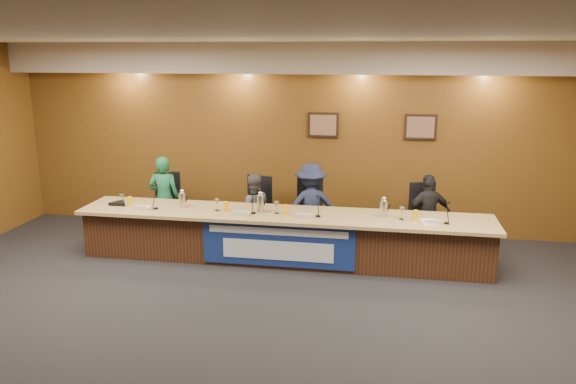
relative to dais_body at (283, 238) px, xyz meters
name	(u,v)px	position (x,y,z in m)	size (l,w,h in m)	color
floor	(243,337)	(0.00, -2.40, -0.35)	(10.00, 10.00, 0.00)	black
ceiling	(237,35)	(0.00, -2.40, 2.85)	(10.00, 8.00, 0.04)	silver
wall_back	(300,139)	(0.00, 1.60, 1.25)	(10.00, 0.04, 3.20)	brown
soffit	(298,58)	(0.00, 1.35, 2.60)	(10.00, 0.50, 0.50)	beige
dais_body	(283,238)	(0.00, 0.00, 0.00)	(6.00, 0.80, 0.70)	#402212
dais_top	(282,215)	(0.00, -0.05, 0.38)	(6.10, 0.95, 0.05)	tan
banner	(278,245)	(0.00, -0.41, 0.03)	(2.20, 0.02, 0.65)	navy
banner_text_upper	(278,232)	(0.00, -0.43, 0.23)	(2.00, 0.01, 0.10)	silver
banner_text_lower	(278,251)	(0.00, -0.43, -0.05)	(1.60, 0.01, 0.28)	silver
wall_photo_left	(323,125)	(0.40, 1.57, 1.50)	(0.52, 0.04, 0.42)	black
wall_photo_right	(420,127)	(2.00, 1.57, 1.50)	(0.52, 0.04, 0.42)	black
panelist_a	(164,198)	(-2.11, 0.63, 0.35)	(0.51, 0.34, 1.40)	#175F39
panelist_b	(253,210)	(-0.60, 0.63, 0.23)	(0.56, 0.44, 1.16)	#49494E
panelist_c	(311,206)	(0.33, 0.63, 0.33)	(0.88, 0.51, 1.37)	#18203D
panelist_d	(428,215)	(2.13, 0.63, 0.28)	(0.74, 0.31, 1.26)	black
office_chair_a	(167,210)	(-2.11, 0.73, 0.13)	(0.48, 0.48, 0.08)	black
office_chair_b	(255,214)	(-0.60, 0.73, 0.13)	(0.48, 0.48, 0.08)	black
office_chair_c	(311,217)	(0.33, 0.73, 0.13)	(0.48, 0.48, 0.08)	black
office_chair_d	(427,223)	(2.13, 0.73, 0.13)	(0.48, 0.48, 0.08)	black
nameplate_a	(140,207)	(-2.13, -0.27, 0.45)	(0.24, 0.06, 0.09)	white
microphone_a	(156,208)	(-1.91, -0.18, 0.41)	(0.07, 0.07, 0.02)	black
juice_glass_a	(130,201)	(-2.37, -0.08, 0.47)	(0.06, 0.06, 0.15)	#FCAE09
water_glass_a	(122,200)	(-2.50, -0.07, 0.49)	(0.08, 0.08, 0.18)	silver
nameplate_b	(240,213)	(-0.58, -0.30, 0.45)	(0.24, 0.06, 0.09)	white
microphone_b	(253,213)	(-0.41, -0.16, 0.41)	(0.07, 0.07, 0.02)	black
juice_glass_b	(226,206)	(-0.84, -0.11, 0.47)	(0.06, 0.06, 0.15)	#FCAE09
water_glass_b	(217,205)	(-0.98, -0.10, 0.49)	(0.08, 0.08, 0.18)	silver
nameplate_c	(303,215)	(0.34, -0.27, 0.45)	(0.24, 0.06, 0.09)	white
microphone_c	(318,216)	(0.54, -0.15, 0.41)	(0.07, 0.07, 0.02)	black
juice_glass_c	(285,210)	(0.06, -0.13, 0.47)	(0.06, 0.06, 0.15)	#FCAE09
water_glass_c	(277,208)	(-0.08, -0.09, 0.49)	(0.08, 0.08, 0.18)	silver
nameplate_d	(434,222)	(2.14, -0.27, 0.45)	(0.24, 0.06, 0.09)	white
microphone_d	(447,223)	(2.32, -0.18, 0.41)	(0.07, 0.07, 0.02)	black
juice_glass_d	(415,215)	(1.91, -0.09, 0.47)	(0.06, 0.06, 0.15)	#FCAE09
water_glass_d	(402,213)	(1.72, -0.08, 0.49)	(0.08, 0.08, 0.18)	silver
carafe_left	(183,200)	(-1.54, -0.02, 0.52)	(0.11, 0.11, 0.23)	silver
carafe_mid	(261,204)	(-0.32, -0.06, 0.53)	(0.11, 0.11, 0.26)	silver
carafe_right	(384,209)	(1.46, -0.01, 0.52)	(0.11, 0.11, 0.24)	silver
speakerphone	(119,203)	(-2.57, -0.05, 0.43)	(0.32, 0.32, 0.05)	black
paper_stack	(430,222)	(2.11, -0.13, 0.40)	(0.22, 0.30, 0.01)	white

